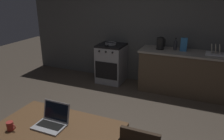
% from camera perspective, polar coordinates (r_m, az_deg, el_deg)
% --- Properties ---
extents(back_wall, '(6.40, 0.10, 2.83)m').
position_cam_1_polar(back_wall, '(5.16, 10.60, 11.84)').
color(back_wall, '#4D4E4D').
rests_on(back_wall, ground_plane).
extents(kitchen_counter, '(2.16, 0.64, 0.91)m').
position_cam_1_polar(kitchen_counter, '(4.93, 19.50, -0.87)').
color(kitchen_counter, '#4C3D2D').
rests_on(kitchen_counter, ground_plane).
extents(stove_oven, '(0.60, 0.62, 0.91)m').
position_cam_1_polar(stove_oven, '(5.31, -0.17, 1.75)').
color(stove_oven, gray).
rests_on(stove_oven, ground_plane).
extents(dining_table, '(1.29, 0.90, 0.75)m').
position_cam_1_polar(dining_table, '(2.45, -14.52, -16.23)').
color(dining_table, brown).
rests_on(dining_table, ground_plane).
extents(laptop, '(0.32, 0.27, 0.22)m').
position_cam_1_polar(laptop, '(2.49, -15.07, -12.50)').
color(laptop, '#99999E').
rests_on(laptop, dining_table).
extents(electric_kettle, '(0.19, 0.16, 0.26)m').
position_cam_1_polar(electric_kettle, '(4.84, 12.19, 6.64)').
color(electric_kettle, black).
rests_on(electric_kettle, kitchen_counter).
extents(frying_pan, '(0.26, 0.44, 0.05)m').
position_cam_1_polar(frying_pan, '(5.17, -0.38, 6.73)').
color(frying_pan, gray).
rests_on(frying_pan, stove_oven).
extents(coffee_mug, '(0.11, 0.07, 0.09)m').
position_cam_1_polar(coffee_mug, '(2.55, -24.42, -12.85)').
color(coffee_mug, '#9E2D28').
rests_on(coffee_mug, dining_table).
extents(cereal_box, '(0.13, 0.05, 0.28)m').
position_cam_1_polar(cereal_box, '(4.80, 17.78, 6.16)').
color(cereal_box, '#3372B2').
rests_on(cereal_box, kitchen_counter).
extents(dish_rack, '(0.34, 0.26, 0.21)m').
position_cam_1_polar(dish_rack, '(4.78, 24.74, 4.11)').
color(dish_rack, silver).
rests_on(dish_rack, kitchen_counter).
extents(bottle_b, '(0.07, 0.07, 0.25)m').
position_cam_1_polar(bottle_b, '(4.88, 15.80, 6.30)').
color(bottle_b, '#2D2D33').
rests_on(bottle_b, kitchen_counter).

